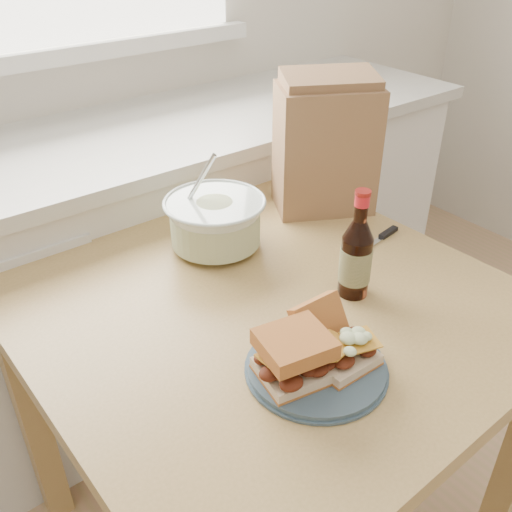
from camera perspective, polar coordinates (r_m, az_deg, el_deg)
cabinet_run at (r=1.95m, az=-12.36°, el=-1.33°), size 2.50×0.64×0.94m
dining_table at (r=1.28m, az=1.19°, el=-8.73°), size 0.99×0.99×0.81m
plate at (r=1.05m, az=6.04°, el=-11.00°), size 0.25×0.25×0.02m
sandwich_left at (r=0.99m, az=3.83°, el=-9.92°), size 0.14×0.13×0.09m
sandwich_right at (r=1.04m, az=7.90°, el=-8.47°), size 0.11×0.15×0.09m
coleslaw_bowl at (r=1.36m, az=-4.09°, el=3.19°), size 0.24×0.24×0.24m
beer_bottle at (r=1.20m, az=9.97°, el=-0.07°), size 0.07×0.07×0.24m
knife at (r=1.46m, az=12.66°, el=1.99°), size 0.17×0.04×0.01m
paper_bag at (r=1.52m, az=6.95°, el=10.57°), size 0.30×0.27×0.33m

